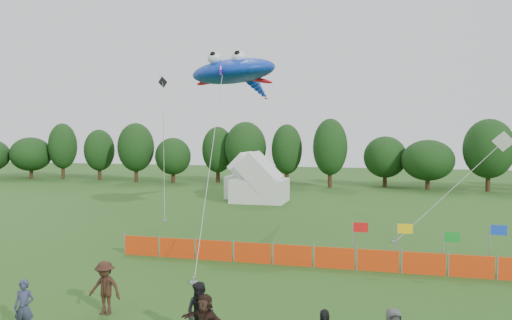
% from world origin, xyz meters
% --- Properties ---
extents(treeline, '(104.57, 8.78, 8.36)m').
position_xyz_m(treeline, '(1.61, 44.93, 4.18)').
color(treeline, '#382314').
rests_on(treeline, ground).
extents(tent_left, '(4.08, 4.08, 3.60)m').
position_xyz_m(tent_left, '(-7.81, 32.89, 1.82)').
color(tent_left, white).
rests_on(tent_left, ground).
extents(tent_right, '(5.01, 4.00, 3.53)m').
position_xyz_m(tent_right, '(-5.91, 29.78, 1.78)').
color(tent_right, silver).
rests_on(tent_right, ground).
extents(barrier_fence, '(19.90, 0.06, 1.00)m').
position_xyz_m(barrier_fence, '(2.17, 8.43, 0.50)').
color(barrier_fence, red).
rests_on(barrier_fence, ground).
extents(flag_row, '(8.73, 0.50, 2.29)m').
position_xyz_m(flag_row, '(8.10, 8.80, 1.43)').
color(flag_row, gray).
rests_on(flag_row, ground).
extents(spectator_a, '(0.71, 0.54, 1.75)m').
position_xyz_m(spectator_a, '(-5.49, -1.86, 0.87)').
color(spectator_a, '#2D324B').
rests_on(spectator_a, ground).
extents(spectator_b, '(1.00, 0.82, 1.88)m').
position_xyz_m(spectator_b, '(0.14, -1.11, 0.94)').
color(spectator_b, black).
rests_on(spectator_b, ground).
extents(spectator_c, '(1.25, 0.75, 1.88)m').
position_xyz_m(spectator_c, '(-4.00, 0.38, 0.94)').
color(spectator_c, '#321C14').
rests_on(spectator_c, ground).
extents(stingray_kite, '(8.27, 22.13, 11.77)m').
position_xyz_m(stingray_kite, '(-4.65, 18.14, 10.55)').
color(stingray_kite, '#0E38D1').
rests_on(stingray_kite, ground).
extents(small_kite_white, '(7.11, 3.48, 6.52)m').
position_xyz_m(small_kite_white, '(10.68, 17.34, 4.36)').
color(small_kite_white, white).
rests_on(small_kite_white, ground).
extents(small_kite_dark, '(2.99, 5.19, 11.05)m').
position_xyz_m(small_kite_dark, '(-11.47, 21.03, 6.55)').
color(small_kite_dark, black).
rests_on(small_kite_dark, ground).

